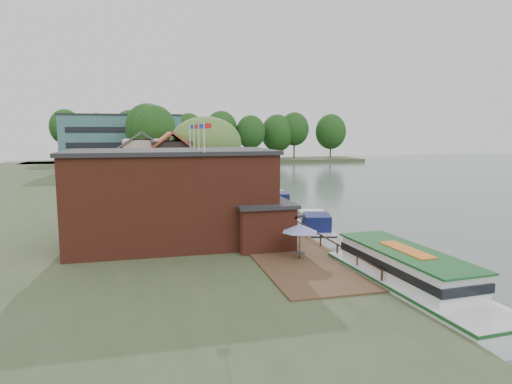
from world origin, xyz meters
TOP-DOWN VIEW (x-y plane):
  - ground at (0.00, 0.00)m, footprint 260.00×260.00m
  - land_bank at (-30.00, 35.00)m, footprint 50.00×140.00m
  - quay_deck at (-8.00, 10.00)m, footprint 6.00×50.00m
  - quay_rail at (-5.30, 10.50)m, footprint 0.20×49.00m
  - pub at (-14.00, -1.00)m, footprint 20.00×11.00m
  - hotel_block at (-22.00, 70.00)m, footprint 25.40×12.40m
  - cottage_a at (-15.00, 14.00)m, footprint 8.60×7.60m
  - cottage_b at (-18.00, 24.00)m, footprint 9.60×8.60m
  - cottage_c at (-14.00, 33.00)m, footprint 7.60×7.60m
  - willow at (-10.50, 19.00)m, footprint 8.60×8.60m
  - umbrella_0 at (-7.96, -7.82)m, footprint 2.45×2.45m
  - umbrella_1 at (-7.39, -0.78)m, footprint 2.22×2.22m
  - umbrella_2 at (-7.24, 2.52)m, footprint 2.18×2.18m
  - umbrella_3 at (-7.64, 5.47)m, footprint 2.03×2.03m
  - umbrella_4 at (-7.55, 7.20)m, footprint 2.31×2.31m
  - cruiser_0 at (-2.90, 2.38)m, footprint 5.73×10.50m
  - cruiser_1 at (-2.65, 15.58)m, footprint 5.50×11.26m
  - cruiser_2 at (-3.27, 23.80)m, footprint 5.11×11.15m
  - tour_boat at (-3.58, -14.37)m, footprint 4.70×13.94m
  - swan at (-1.15, -10.69)m, footprint 0.44×0.44m
  - bank_tree_0 at (-15.82, 40.60)m, footprint 6.82×6.82m
  - bank_tree_1 at (-17.17, 48.09)m, footprint 7.07×7.07m
  - bank_tree_2 at (-16.61, 58.89)m, footprint 8.87×8.87m
  - bank_tree_3 at (-14.52, 79.81)m, footprint 7.20×7.20m
  - bank_tree_4 at (-17.55, 87.82)m, footprint 6.87×6.87m
  - bank_tree_5 at (-17.42, 93.26)m, footprint 8.88×8.88m

SIDE VIEW (x-z plane):
  - ground at x=0.00m, z-range 0.00..0.00m
  - swan at x=-1.15m, z-range 0.00..0.44m
  - land_bank at x=-30.00m, z-range 0.00..1.00m
  - quay_deck at x=-8.00m, z-range 1.00..1.10m
  - cruiser_0 at x=-2.90m, z-range 0.00..2.43m
  - cruiser_2 at x=-3.27m, z-range 0.00..2.64m
  - cruiser_1 at x=-2.65m, z-range 0.00..2.65m
  - tour_boat at x=-3.58m, z-range 0.00..3.00m
  - quay_rail at x=-5.30m, z-range 1.00..2.00m
  - umbrella_0 at x=-7.96m, z-range 1.10..3.48m
  - umbrella_1 at x=-7.39m, z-range 1.10..3.48m
  - umbrella_2 at x=-7.24m, z-range 1.10..3.48m
  - umbrella_3 at x=-7.64m, z-range 1.10..3.48m
  - umbrella_4 at x=-7.55m, z-range 1.10..3.48m
  - pub at x=-14.00m, z-range 1.00..8.30m
  - cottage_a at x=-15.00m, z-range 1.00..9.50m
  - cottage_b at x=-18.00m, z-range 1.00..9.50m
  - cottage_c at x=-14.00m, z-range 1.00..9.50m
  - willow at x=-10.50m, z-range 1.00..11.43m
  - hotel_block at x=-22.00m, z-range 1.00..13.30m
  - bank_tree_3 at x=-14.52m, z-range 1.00..13.43m
  - bank_tree_4 at x=-17.55m, z-range 1.00..13.49m
  - bank_tree_0 at x=-15.82m, z-range 1.00..13.87m
  - bank_tree_1 at x=-17.17m, z-range 1.00..14.47m
  - bank_tree_5 at x=-17.42m, z-range 1.00..14.98m
  - bank_tree_2 at x=-16.61m, z-range 1.00..15.21m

